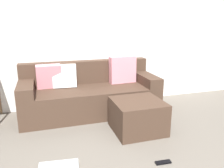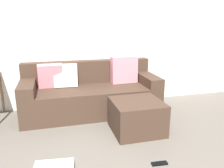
{
  "view_description": "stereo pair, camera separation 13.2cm",
  "coord_description": "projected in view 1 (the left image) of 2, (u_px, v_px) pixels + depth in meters",
  "views": [
    {
      "loc": [
        -0.98,
        -1.62,
        1.51
      ],
      "look_at": [
        -0.0,
        1.53,
        0.6
      ],
      "focal_mm": 36.67,
      "sensor_mm": 36.0,
      "label": 1
    },
    {
      "loc": [
        -0.86,
        -1.66,
        1.51
      ],
      "look_at": [
        -0.0,
        1.53,
        0.6
      ],
      "focal_mm": 36.67,
      "sensor_mm": 36.0,
      "label": 2
    }
  ],
  "objects": [
    {
      "name": "wall_back",
      "position": [
        97.0,
        30.0,
        4.06
      ],
      "size": [
        6.08,
        0.1,
        2.7
      ],
      "primitive_type": "cube",
      "color": "white",
      "rests_on": "ground_plane"
    },
    {
      "name": "ottoman",
      "position": [
        138.0,
        116.0,
        3.21
      ],
      "size": [
        0.68,
        0.65,
        0.45
      ],
      "primitive_type": "cube",
      "color": "#473326",
      "rests_on": "ground_plane"
    },
    {
      "name": "couch_sectional",
      "position": [
        90.0,
        93.0,
        3.87
      ],
      "size": [
        2.23,
        0.87,
        0.91
      ],
      "color": "#473326",
      "rests_on": "ground_plane"
    },
    {
      "name": "remote_near_ottoman",
      "position": [
        163.0,
        162.0,
        2.51
      ],
      "size": [
        0.18,
        0.07,
        0.02
      ],
      "primitive_type": "cube",
      "rotation": [
        0.0,
        0.0,
        -0.07
      ],
      "color": "black",
      "rests_on": "ground_plane"
    }
  ]
}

